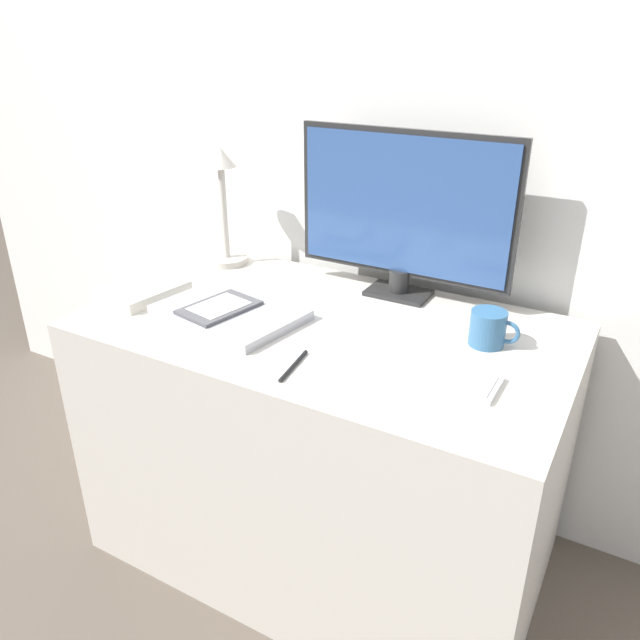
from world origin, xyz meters
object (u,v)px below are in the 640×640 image
Objects in this scene: laptop at (230,312)px; notebook at (143,291)px; coffee_mug at (489,328)px; monitor at (404,212)px; pen at (294,366)px; ereader at (219,307)px; desk_lamp at (223,202)px; keyboard at (427,372)px.

notebook is (-0.29, -0.01, 0.00)m from laptop.
monitor is at bearing 149.37° from coffee_mug.
notebook is 0.58m from pen.
monitor is 0.53m from ereader.
desk_lamp reaches higher than coffee_mug.
ereader is 0.65m from coffee_mug.
notebook reaches higher than laptop.
monitor is at bearing 30.22° from notebook.
keyboard is 0.88m from desk_lamp.
keyboard is at bearing -1.03° from ereader.
ereader is at bearing 178.97° from keyboard.
desk_lamp is at bearing 124.46° from ereader.
notebook is 1.68× the size of pen.
keyboard is 0.83m from notebook.
laptop is 0.31m from pen.
keyboard is 0.85× the size of desk_lamp.
keyboard is 0.54m from laptop.
notebook is (-0.04, -0.32, -0.18)m from desk_lamp.
coffee_mug reaches higher than notebook.
notebook is 2.00× the size of coffee_mug.
monitor is 1.54× the size of laptop.
pen is at bearing -157.00° from keyboard.
monitor is 1.68× the size of desk_lamp.
pen is at bearing -13.37° from notebook.
desk_lamp is 0.37m from notebook.
desk_lamp is 0.72m from pen.
desk_lamp is at bearing 156.32° from keyboard.
monitor is 0.49m from keyboard.
laptop reaches higher than keyboard.
coffee_mug is at bearing 16.87° from ereader.
laptop is at bearing -51.80° from desk_lamp.
ereader is at bearing 157.45° from pen.
keyboard is 2.60× the size of coffee_mug.
notebook is at bearing 178.45° from keyboard.
ereader is at bearing -163.13° from coffee_mug.
pen is at bearing -41.12° from desk_lamp.
desk_lamp is (-0.25, 0.31, 0.18)m from laptop.
notebook is at bearing -178.73° from laptop.
pen is (-0.33, -0.31, -0.04)m from coffee_mug.
monitor is 2.57× the size of notebook.
ereader is 0.44m from desk_lamp.
coffee_mug is at bearing -9.58° from desk_lamp.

